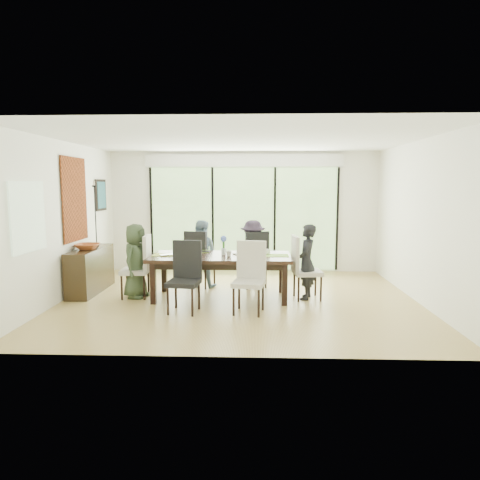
{
  "coord_description": "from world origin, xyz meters",
  "views": [
    {
      "loc": [
        0.28,
        -7.16,
        1.95
      ],
      "look_at": [
        0.0,
        0.25,
        1.0
      ],
      "focal_mm": 32.0,
      "sensor_mm": 36.0,
      "label": 1
    }
  ],
  "objects_px": {
    "chair_far_left": "(201,258)",
    "laptop": "(170,255)",
    "chair_right_end": "(308,267)",
    "table_top": "(221,257)",
    "chair_far_right": "(253,259)",
    "bowl": "(87,247)",
    "chair_near_left": "(183,277)",
    "person_far_right": "(253,254)",
    "chair_left_end": "(135,266)",
    "cup_a": "(182,251)",
    "cup_b": "(229,254)",
    "vase": "(224,251)",
    "person_right_end": "(307,262)",
    "chair_near_right": "(249,278)",
    "person_far_left": "(201,254)",
    "sideboard": "(91,270)",
    "person_left_end": "(136,261)",
    "cup_c": "(267,252)"
  },
  "relations": [
    {
      "from": "person_far_right",
      "to": "sideboard",
      "type": "xyz_separation_m",
      "value": [
        -2.98,
        -0.47,
        -0.25
      ]
    },
    {
      "from": "chair_right_end",
      "to": "cup_b",
      "type": "relative_size",
      "value": 11.0
    },
    {
      "from": "person_right_end",
      "to": "chair_near_right",
      "type": "bearing_deg",
      "value": -35.17
    },
    {
      "from": "person_far_right",
      "to": "vase",
      "type": "relative_size",
      "value": 10.75
    },
    {
      "from": "chair_far_right",
      "to": "sideboard",
      "type": "distance_m",
      "value": 3.02
    },
    {
      "from": "chair_right_end",
      "to": "chair_far_left",
      "type": "bearing_deg",
      "value": 60.42
    },
    {
      "from": "chair_far_left",
      "to": "cup_c",
      "type": "relative_size",
      "value": 8.87
    },
    {
      "from": "vase",
      "to": "bowl",
      "type": "relative_size",
      "value": 0.28
    },
    {
      "from": "person_far_left",
      "to": "bowl",
      "type": "distance_m",
      "value": 2.07
    },
    {
      "from": "laptop",
      "to": "vase",
      "type": "bearing_deg",
      "value": -19.19
    },
    {
      "from": "chair_near_left",
      "to": "person_far_right",
      "type": "xyz_separation_m",
      "value": [
        1.05,
        1.7,
        0.1
      ]
    },
    {
      "from": "chair_left_end",
      "to": "sideboard",
      "type": "distance_m",
      "value": 1.01
    },
    {
      "from": "chair_right_end",
      "to": "person_left_end",
      "type": "xyz_separation_m",
      "value": [
        -2.98,
        0.0,
        0.1
      ]
    },
    {
      "from": "table_top",
      "to": "bowl",
      "type": "height_order",
      "value": "bowl"
    },
    {
      "from": "chair_right_end",
      "to": "person_far_left",
      "type": "distance_m",
      "value": 2.12
    },
    {
      "from": "cup_a",
      "to": "laptop",
      "type": "bearing_deg",
      "value": -120.96
    },
    {
      "from": "person_far_right",
      "to": "chair_far_right",
      "type": "bearing_deg",
      "value": -97.2
    },
    {
      "from": "cup_b",
      "to": "person_far_left",
      "type": "bearing_deg",
      "value": 122.83
    },
    {
      "from": "chair_near_left",
      "to": "person_right_end",
      "type": "height_order",
      "value": "person_right_end"
    },
    {
      "from": "chair_left_end",
      "to": "person_left_end",
      "type": "bearing_deg",
      "value": 86.72
    },
    {
      "from": "person_far_left",
      "to": "chair_far_right",
      "type": "bearing_deg",
      "value": -169.19
    },
    {
      "from": "chair_far_left",
      "to": "person_left_end",
      "type": "distance_m",
      "value": 1.34
    },
    {
      "from": "chair_far_left",
      "to": "person_left_end",
      "type": "bearing_deg",
      "value": 60.35
    },
    {
      "from": "chair_left_end",
      "to": "person_far_right",
      "type": "distance_m",
      "value": 2.21
    },
    {
      "from": "chair_near_right",
      "to": "cup_b",
      "type": "bearing_deg",
      "value": 124.55
    },
    {
      "from": "vase",
      "to": "laptop",
      "type": "height_order",
      "value": "vase"
    },
    {
      "from": "person_far_right",
      "to": "table_top",
      "type": "bearing_deg",
      "value": 49.27
    },
    {
      "from": "chair_far_left",
      "to": "laptop",
      "type": "relative_size",
      "value": 3.33
    },
    {
      "from": "chair_near_left",
      "to": "person_right_end",
      "type": "bearing_deg",
      "value": 31.37
    },
    {
      "from": "laptop",
      "to": "sideboard",
      "type": "xyz_separation_m",
      "value": [
        -1.58,
        0.46,
        -0.36
      ]
    },
    {
      "from": "chair_right_end",
      "to": "chair_far_left",
      "type": "relative_size",
      "value": 1.0
    },
    {
      "from": "chair_far_left",
      "to": "bowl",
      "type": "relative_size",
      "value": 2.6
    },
    {
      "from": "chair_far_left",
      "to": "cup_b",
      "type": "height_order",
      "value": "chair_far_left"
    },
    {
      "from": "person_right_end",
      "to": "vase",
      "type": "relative_size",
      "value": 10.75
    },
    {
      "from": "cup_b",
      "to": "sideboard",
      "type": "xyz_separation_m",
      "value": [
        -2.58,
        0.46,
        -0.4
      ]
    },
    {
      "from": "chair_left_end",
      "to": "laptop",
      "type": "xyz_separation_m",
      "value": [
        0.65,
        -0.1,
        0.21
      ]
    },
    {
      "from": "bowl",
      "to": "cup_b",
      "type": "bearing_deg",
      "value": -7.95
    },
    {
      "from": "cup_b",
      "to": "cup_c",
      "type": "bearing_deg",
      "value": 17.1
    },
    {
      "from": "chair_near_right",
      "to": "bowl",
      "type": "height_order",
      "value": "chair_near_right"
    },
    {
      "from": "table_top",
      "to": "person_left_end",
      "type": "relative_size",
      "value": 1.86
    },
    {
      "from": "person_far_left",
      "to": "bowl",
      "type": "height_order",
      "value": "person_far_left"
    },
    {
      "from": "chair_left_end",
      "to": "person_far_right",
      "type": "bearing_deg",
      "value": 108.76
    },
    {
      "from": "bowl",
      "to": "chair_near_right",
      "type": "bearing_deg",
      "value": -21.1
    },
    {
      "from": "cup_a",
      "to": "cup_b",
      "type": "height_order",
      "value": "cup_a"
    },
    {
      "from": "person_far_right",
      "to": "laptop",
      "type": "relative_size",
      "value": 3.91
    },
    {
      "from": "chair_right_end",
      "to": "chair_far_right",
      "type": "height_order",
      "value": "same"
    },
    {
      "from": "chair_far_right",
      "to": "person_left_end",
      "type": "bearing_deg",
      "value": 0.04
    },
    {
      "from": "chair_near_left",
      "to": "person_far_left",
      "type": "bearing_deg",
      "value": 95.96
    },
    {
      "from": "table_top",
      "to": "chair_far_right",
      "type": "relative_size",
      "value": 2.18
    },
    {
      "from": "chair_right_end",
      "to": "chair_near_left",
      "type": "distance_m",
      "value": 2.18
    }
  ]
}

